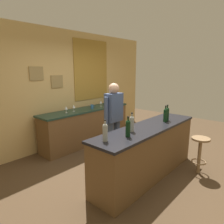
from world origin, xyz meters
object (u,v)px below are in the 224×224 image
(wine_bottle_b, at_px, (128,128))
(wine_glass_b, at_px, (74,107))
(bar_stool, at_px, (200,149))
(wine_glass_c, at_px, (101,102))
(wine_bottle_c, at_px, (132,123))
(wine_bottle_e, at_px, (167,113))
(wine_glass_d, at_px, (116,100))
(coffee_mug, at_px, (92,106))
(wine_glass_a, at_px, (66,108))
(bartender, at_px, (114,117))
(wine_bottle_a, at_px, (105,132))
(wine_bottle_d, at_px, (165,115))

(wine_bottle_b, bearing_deg, wine_glass_b, 73.01)
(bar_stool, height_order, wine_bottle_b, wine_bottle_b)
(wine_bottle_b, distance_m, wine_glass_c, 2.58)
(wine_bottle_c, relative_size, wine_glass_c, 1.97)
(bar_stool, distance_m, wine_glass_b, 2.85)
(wine_bottle_b, relative_size, wine_glass_c, 1.97)
(wine_bottle_e, bearing_deg, wine_glass_d, 67.37)
(wine_bottle_b, distance_m, coffee_mug, 2.36)
(wine_bottle_e, bearing_deg, bar_stool, -79.30)
(wine_bottle_c, distance_m, coffee_mug, 2.15)
(bar_stool, distance_m, wine_glass_a, 2.92)
(wine_bottle_c, relative_size, wine_glass_d, 1.97)
(wine_glass_b, bearing_deg, wine_glass_c, -1.27)
(wine_bottle_b, bearing_deg, wine_glass_d, 44.22)
(wine_bottle_c, distance_m, wine_bottle_e, 1.01)
(wine_bottle_c, height_order, wine_bottle_e, same)
(bar_stool, xyz_separation_m, wine_glass_a, (-0.94, 2.70, 0.55))
(wine_bottle_e, relative_size, wine_glass_d, 1.97)
(bartender, height_order, wine_glass_b, bartender)
(wine_bottle_a, xyz_separation_m, wine_glass_c, (1.89, 1.96, -0.05))
(bar_stool, relative_size, wine_bottle_e, 2.22)
(wine_bottle_c, bearing_deg, bar_stool, -32.36)
(bar_stool, bearing_deg, wine_bottle_a, 157.16)
(wine_bottle_d, height_order, wine_glass_a, wine_bottle_d)
(wine_bottle_c, xyz_separation_m, wine_glass_c, (1.29, 1.97, -0.05))
(wine_bottle_a, xyz_separation_m, wine_bottle_d, (1.50, -0.12, 0.00))
(wine_bottle_e, bearing_deg, coffee_mug, 92.05)
(bar_stool, distance_m, wine_bottle_e, 0.87)
(wine_bottle_c, distance_m, wine_glass_d, 2.67)
(wine_bottle_d, bearing_deg, wine_glass_a, 108.95)
(coffee_mug, bearing_deg, wine_bottle_a, -128.52)
(bartender, distance_m, bar_stool, 1.71)
(wine_glass_d, bearing_deg, wine_glass_b, 177.46)
(bartender, bearing_deg, coffee_mug, 67.92)
(wine_bottle_e, xyz_separation_m, wine_glass_c, (0.28, 2.06, -0.05))
(wine_bottle_b, xyz_separation_m, coffee_mug, (1.18, 2.04, -0.11))
(wine_bottle_a, bearing_deg, wine_bottle_c, -1.14)
(wine_bottle_c, bearing_deg, wine_glass_b, 78.60)
(wine_bottle_a, bearing_deg, bar_stool, -22.84)
(wine_bottle_e, bearing_deg, wine_bottle_d, -171.02)
(wine_bottle_d, distance_m, wine_glass_a, 2.22)
(wine_glass_b, relative_size, wine_glass_d, 1.00)
(wine_bottle_b, xyz_separation_m, wine_bottle_d, (1.14, -0.00, 0.00))
(wine_bottle_d, bearing_deg, wine_glass_d, 65.08)
(wine_bottle_c, bearing_deg, wine_bottle_e, -5.24)
(wine_bottle_a, xyz_separation_m, wine_bottle_b, (0.36, -0.12, 0.00))
(wine_bottle_a, height_order, coffee_mug, wine_bottle_a)
(wine_glass_c, bearing_deg, coffee_mug, -174.38)
(wine_glass_d, bearing_deg, wine_bottle_c, -133.84)
(bartender, relative_size, wine_bottle_e, 5.29)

